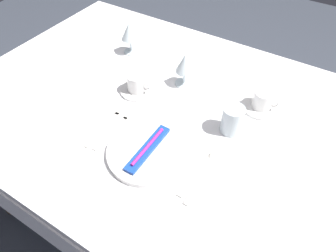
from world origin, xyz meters
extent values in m
plane|color=#383D47|center=(0.00, 0.00, 0.00)|extent=(6.00, 6.00, 0.00)
cube|color=white|center=(0.00, 0.00, 0.72)|extent=(1.80, 1.10, 0.04)
cube|color=white|center=(0.00, 0.55, 0.61)|extent=(1.80, 0.01, 0.18)
cylinder|color=brown|center=(-0.80, 0.45, 0.35)|extent=(0.07, 0.07, 0.70)
cylinder|color=white|center=(-0.03, -0.21, 0.75)|extent=(0.27, 0.27, 0.02)
cube|color=blue|center=(-0.03, -0.21, 0.76)|extent=(0.04, 0.21, 0.01)
cylinder|color=#CC268C|center=(-0.03, -0.21, 0.78)|extent=(0.01, 0.17, 0.01)
cube|color=beige|center=(-0.19, -0.21, 0.74)|extent=(0.01, 0.17, 0.00)
cube|color=beige|center=(-0.19, -0.11, 0.74)|extent=(0.02, 0.04, 0.00)
cube|color=beige|center=(-0.23, -0.21, 0.74)|extent=(0.02, 0.18, 0.00)
cube|color=beige|center=(-0.23, -0.11, 0.74)|extent=(0.02, 0.04, 0.00)
cube|color=beige|center=(0.13, -0.21, 0.74)|extent=(0.02, 0.17, 0.00)
cube|color=beige|center=(0.13, -0.11, 0.74)|extent=(0.02, 0.06, 0.00)
cube|color=beige|center=(0.16, -0.22, 0.74)|extent=(0.02, 0.19, 0.00)
ellipsoid|color=beige|center=(0.15, -0.12, 0.74)|extent=(0.03, 0.04, 0.01)
cylinder|color=white|center=(0.20, 0.18, 0.74)|extent=(0.14, 0.14, 0.01)
cylinder|color=white|center=(0.20, 0.18, 0.78)|extent=(0.07, 0.07, 0.06)
torus|color=white|center=(0.23, 0.18, 0.79)|extent=(0.05, 0.01, 0.05)
cylinder|color=white|center=(-0.24, 0.02, 0.74)|extent=(0.13, 0.13, 0.01)
cylinder|color=white|center=(-0.24, 0.02, 0.78)|extent=(0.07, 0.07, 0.07)
torus|color=white|center=(-0.21, 0.02, 0.79)|extent=(0.05, 0.01, 0.05)
cylinder|color=silver|center=(-0.11, 0.15, 0.74)|extent=(0.07, 0.07, 0.01)
cylinder|color=silver|center=(-0.11, 0.15, 0.77)|extent=(0.01, 0.01, 0.06)
cone|color=silver|center=(-0.11, 0.15, 0.84)|extent=(0.07, 0.07, 0.07)
cylinder|color=silver|center=(-0.43, 0.23, 0.74)|extent=(0.07, 0.07, 0.01)
cylinder|color=silver|center=(-0.43, 0.23, 0.78)|extent=(0.01, 0.01, 0.06)
cone|color=silver|center=(-0.43, 0.23, 0.85)|extent=(0.08, 0.08, 0.07)
cylinder|color=silver|center=(0.15, 0.02, 0.79)|extent=(0.07, 0.07, 0.10)
cylinder|color=#C68C1E|center=(0.15, 0.02, 0.77)|extent=(0.07, 0.07, 0.05)
camera|label=1|loc=(0.34, -0.70, 1.51)|focal=32.78mm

